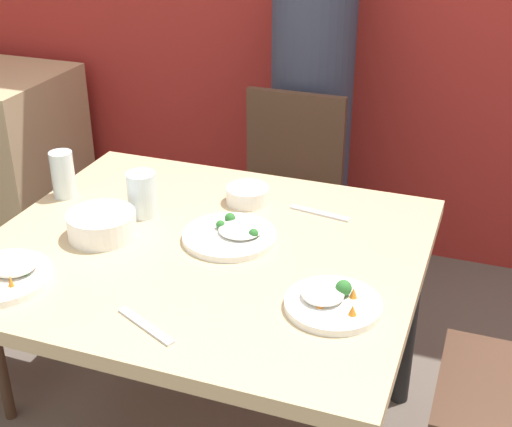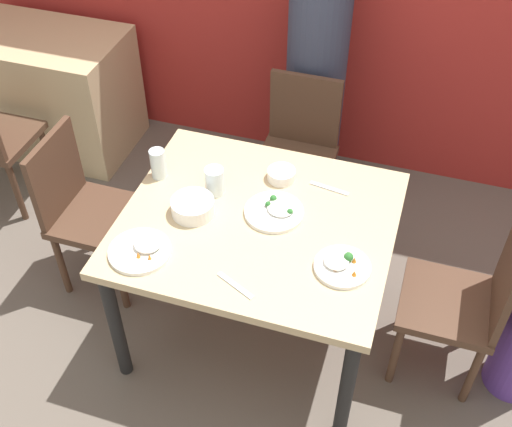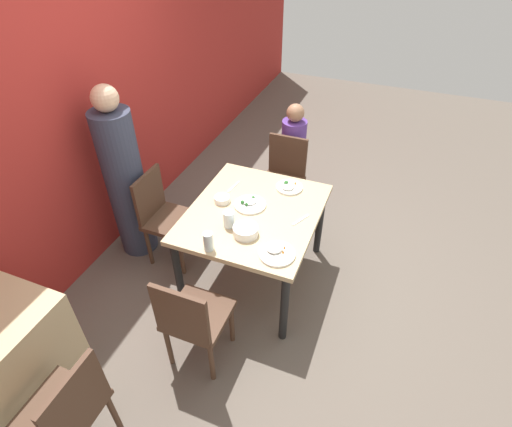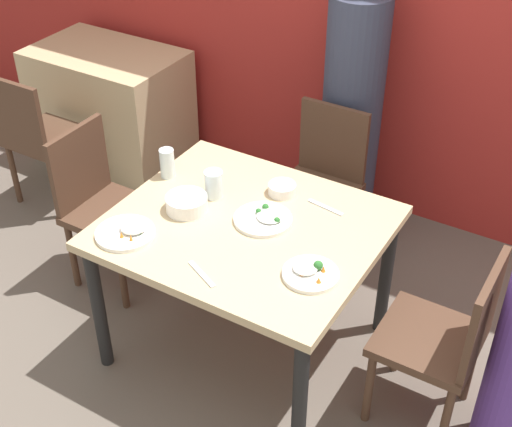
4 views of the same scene
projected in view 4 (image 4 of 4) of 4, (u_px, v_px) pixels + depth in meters
name	position (u px, v px, depth m)	size (l,w,h in m)	color
ground_plane	(247.00, 344.00, 3.45)	(10.00, 10.00, 0.00)	#60564C
dining_table	(246.00, 240.00, 3.07)	(1.13, 0.98, 0.73)	tan
chair_adult_spot	(321.00, 180.00, 3.77)	(0.40, 0.40, 0.86)	#4C3323
chair_child_spot	(445.00, 338.00, 2.84)	(0.40, 0.40, 0.86)	#4C3323
chair_empty_left	(102.00, 202.00, 3.60)	(0.40, 0.40, 0.86)	#4C3323
person_adult	(352.00, 111.00, 3.85)	(0.32, 0.32, 1.58)	#33384C
bowl_curry	(187.00, 203.00, 3.09)	(0.18, 0.18, 0.07)	white
plate_rice_adult	(310.00, 273.00, 2.74)	(0.22, 0.22, 0.06)	white
plate_rice_child	(264.00, 218.00, 3.03)	(0.25, 0.25, 0.05)	white
plate_noodles	(127.00, 232.00, 2.95)	(0.25, 0.25, 0.05)	white
bowl_rice_small	(282.00, 189.00, 3.20)	(0.13, 0.13, 0.05)	white
glass_water_tall	(214.00, 184.00, 3.16)	(0.08, 0.08, 0.13)	silver
glass_water_short	(167.00, 163.00, 3.29)	(0.07, 0.07, 0.14)	silver
fork_steel	(326.00, 207.00, 3.12)	(0.18, 0.05, 0.01)	silver
spoon_steel	(202.00, 274.00, 2.76)	(0.17, 0.10, 0.01)	silver
background_table	(111.00, 106.00, 4.66)	(0.95, 0.60, 0.75)	tan
chair_background	(38.00, 135.00, 4.16)	(0.40, 0.40, 0.86)	#4C3323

